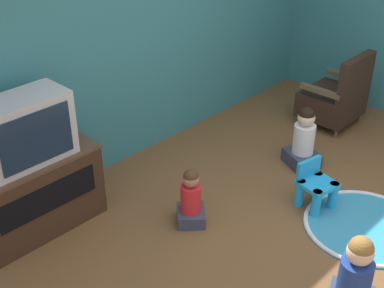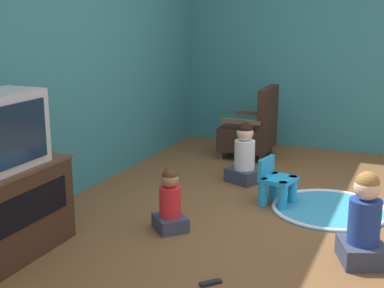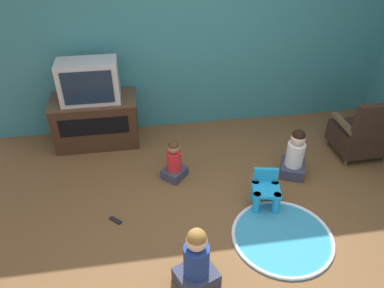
{
  "view_description": "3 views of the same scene",
  "coord_description": "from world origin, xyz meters",
  "px_view_note": "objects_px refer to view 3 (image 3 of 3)",
  "views": [
    {
      "loc": [
        -3.22,
        -1.62,
        2.88
      ],
      "look_at": [
        -0.61,
        0.9,
        0.78
      ],
      "focal_mm": 50.0,
      "sensor_mm": 36.0,
      "label": 1
    },
    {
      "loc": [
        -4.26,
        -0.87,
        1.74
      ],
      "look_at": [
        -0.48,
        0.78,
        0.71
      ],
      "focal_mm": 50.0,
      "sensor_mm": 36.0,
      "label": 2
    },
    {
      "loc": [
        -0.93,
        -2.59,
        2.94
      ],
      "look_at": [
        -0.43,
        0.62,
        0.67
      ],
      "focal_mm": 35.0,
      "sensor_mm": 36.0,
      "label": 3
    }
  ],
  "objects_px": {
    "television": "(89,81)",
    "yellow_kid_chair": "(265,192)",
    "black_armchair": "(363,134)",
    "child_watching_center": "(196,262)",
    "tv_cabinet": "(96,120)",
    "remote_control": "(116,220)",
    "child_watching_left": "(295,156)",
    "child_watching_right": "(174,162)"
  },
  "relations": [
    {
      "from": "television",
      "to": "yellow_kid_chair",
      "type": "xyz_separation_m",
      "value": [
        1.87,
        -1.5,
        -0.74
      ]
    },
    {
      "from": "black_armchair",
      "to": "child_watching_center",
      "type": "relative_size",
      "value": 1.28
    },
    {
      "from": "tv_cabinet",
      "to": "remote_control",
      "type": "relative_size",
      "value": 7.81
    },
    {
      "from": "child_watching_left",
      "to": "child_watching_center",
      "type": "xyz_separation_m",
      "value": [
        -1.41,
        -1.34,
        0.02
      ]
    },
    {
      "from": "child_watching_left",
      "to": "remote_control",
      "type": "relative_size",
      "value": 4.49
    },
    {
      "from": "tv_cabinet",
      "to": "television",
      "type": "height_order",
      "value": "television"
    },
    {
      "from": "television",
      "to": "child_watching_center",
      "type": "relative_size",
      "value": 1.09
    },
    {
      "from": "television",
      "to": "black_armchair",
      "type": "relative_size",
      "value": 0.85
    },
    {
      "from": "black_armchair",
      "to": "yellow_kid_chair",
      "type": "height_order",
      "value": "black_armchair"
    },
    {
      "from": "tv_cabinet",
      "to": "remote_control",
      "type": "height_order",
      "value": "tv_cabinet"
    },
    {
      "from": "television",
      "to": "child_watching_left",
      "type": "xyz_separation_m",
      "value": [
        2.38,
        -1.02,
        -0.66
      ]
    },
    {
      "from": "black_armchair",
      "to": "child_watching_center",
      "type": "xyz_separation_m",
      "value": [
        -2.41,
        -1.58,
        -0.04
      ]
    },
    {
      "from": "black_armchair",
      "to": "tv_cabinet",
      "type": "bearing_deg",
      "value": -14.76
    },
    {
      "from": "yellow_kid_chair",
      "to": "child_watching_left",
      "type": "height_order",
      "value": "child_watching_left"
    },
    {
      "from": "child_watching_center",
      "to": "child_watching_right",
      "type": "distance_m",
      "value": 1.5
    },
    {
      "from": "remote_control",
      "to": "black_armchair",
      "type": "bearing_deg",
      "value": -125.3
    },
    {
      "from": "tv_cabinet",
      "to": "yellow_kid_chair",
      "type": "distance_m",
      "value": 2.43
    },
    {
      "from": "television",
      "to": "remote_control",
      "type": "distance_m",
      "value": 1.78
    },
    {
      "from": "child_watching_center",
      "to": "remote_control",
      "type": "bearing_deg",
      "value": 107.89
    },
    {
      "from": "tv_cabinet",
      "to": "yellow_kid_chair",
      "type": "xyz_separation_m",
      "value": [
        1.87,
        -1.54,
        -0.16
      ]
    },
    {
      "from": "tv_cabinet",
      "to": "yellow_kid_chair",
      "type": "height_order",
      "value": "tv_cabinet"
    },
    {
      "from": "child_watching_center",
      "to": "black_armchair",
      "type": "bearing_deg",
      "value": 11.04
    },
    {
      "from": "tv_cabinet",
      "to": "child_watching_center",
      "type": "height_order",
      "value": "child_watching_center"
    },
    {
      "from": "television",
      "to": "child_watching_center",
      "type": "distance_m",
      "value": 2.63
    },
    {
      "from": "tv_cabinet",
      "to": "black_armchair",
      "type": "relative_size",
      "value": 1.28
    },
    {
      "from": "child_watching_right",
      "to": "remote_control",
      "type": "bearing_deg",
      "value": 174.7
    },
    {
      "from": "yellow_kid_chair",
      "to": "child_watching_center",
      "type": "xyz_separation_m",
      "value": [
        -0.9,
        -0.87,
        0.1
      ]
    },
    {
      "from": "black_armchair",
      "to": "child_watching_left",
      "type": "relative_size",
      "value": 1.36
    },
    {
      "from": "yellow_kid_chair",
      "to": "remote_control",
      "type": "xyz_separation_m",
      "value": [
        -1.63,
        -0.0,
        -0.18
      ]
    },
    {
      "from": "tv_cabinet",
      "to": "child_watching_left",
      "type": "distance_m",
      "value": 2.61
    },
    {
      "from": "yellow_kid_chair",
      "to": "child_watching_center",
      "type": "bearing_deg",
      "value": -125.18
    },
    {
      "from": "television",
      "to": "child_watching_center",
      "type": "bearing_deg",
      "value": -67.74
    },
    {
      "from": "yellow_kid_chair",
      "to": "child_watching_center",
      "type": "distance_m",
      "value": 1.26
    },
    {
      "from": "child_watching_left",
      "to": "remote_control",
      "type": "bearing_deg",
      "value": 125.92
    },
    {
      "from": "child_watching_left",
      "to": "child_watching_center",
      "type": "height_order",
      "value": "child_watching_center"
    },
    {
      "from": "television",
      "to": "child_watching_right",
      "type": "relative_size",
      "value": 1.39
    },
    {
      "from": "tv_cabinet",
      "to": "television",
      "type": "xyz_separation_m",
      "value": [
        -0.0,
        -0.05,
        0.59
      ]
    },
    {
      "from": "television",
      "to": "black_armchair",
      "type": "height_order",
      "value": "television"
    },
    {
      "from": "tv_cabinet",
      "to": "child_watching_center",
      "type": "relative_size",
      "value": 1.64
    },
    {
      "from": "child_watching_left",
      "to": "child_watching_right",
      "type": "bearing_deg",
      "value": 107.07
    },
    {
      "from": "child_watching_center",
      "to": "remote_control",
      "type": "xyz_separation_m",
      "value": [
        -0.73,
        0.86,
        -0.28
      ]
    },
    {
      "from": "child_watching_left",
      "to": "child_watching_center",
      "type": "relative_size",
      "value": 0.94
    }
  ]
}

